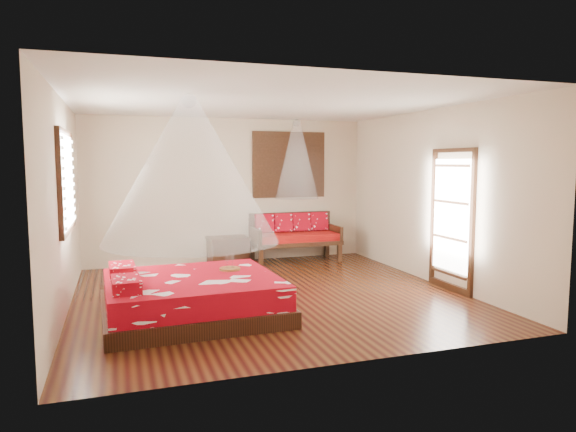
% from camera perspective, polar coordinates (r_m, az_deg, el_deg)
% --- Properties ---
extents(room, '(5.54, 5.54, 2.84)m').
position_cam_1_polar(room, '(7.46, -2.18, 1.76)').
color(room, black).
rests_on(room, ground).
extents(bed, '(2.27, 2.07, 0.65)m').
position_cam_1_polar(bed, '(6.72, -10.72, -8.76)').
color(bed, black).
rests_on(bed, floor).
extents(daybed, '(1.72, 0.77, 0.94)m').
position_cam_1_polar(daybed, '(10.18, 0.72, -2.08)').
color(daybed, black).
rests_on(daybed, floor).
extents(storage_chest, '(0.79, 0.60, 0.52)m').
position_cam_1_polar(storage_chest, '(9.94, -6.68, -3.81)').
color(storage_chest, black).
rests_on(storage_chest, floor).
extents(shutter_panel, '(1.52, 0.06, 1.32)m').
position_cam_1_polar(shutter_panel, '(10.40, 0.11, 5.72)').
color(shutter_panel, black).
rests_on(shutter_panel, wall_back).
extents(window_left, '(0.10, 1.74, 1.34)m').
position_cam_1_polar(window_left, '(7.37, -23.35, 3.55)').
color(window_left, black).
rests_on(window_left, wall_left).
extents(glazed_door, '(0.08, 1.02, 2.16)m').
position_cam_1_polar(glazed_door, '(8.16, 17.71, -0.49)').
color(glazed_door, black).
rests_on(glazed_door, floor).
extents(wine_tray, '(0.28, 0.28, 0.22)m').
position_cam_1_polar(wine_tray, '(7.01, -6.48, -5.49)').
color(wine_tray, brown).
rests_on(wine_tray, bed).
extents(mosquito_net_main, '(2.20, 2.20, 1.80)m').
position_cam_1_polar(mosquito_net_main, '(6.50, -10.81, 5.00)').
color(mosquito_net_main, white).
rests_on(mosquito_net_main, ceiling).
extents(mosquito_net_daybed, '(0.84, 0.84, 1.50)m').
position_cam_1_polar(mosquito_net_daybed, '(9.96, 0.97, 6.28)').
color(mosquito_net_daybed, white).
rests_on(mosquito_net_daybed, ceiling).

